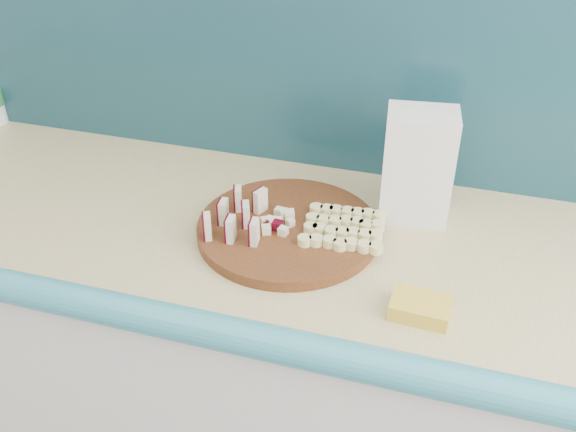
% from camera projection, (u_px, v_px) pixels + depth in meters
% --- Properties ---
extents(kitchen_counter, '(2.20, 0.63, 0.91)m').
position_uv_depth(kitchen_counter, '(253.00, 381.00, 1.53)').
color(kitchen_counter, white).
rests_on(kitchen_counter, ground).
extents(backsplash, '(2.20, 0.02, 0.50)m').
position_uv_depth(backsplash, '(287.00, 56.00, 1.37)').
color(backsplash, teal).
rests_on(backsplash, kitchen_counter).
extents(cutting_board, '(0.38, 0.38, 0.02)m').
position_uv_depth(cutting_board, '(288.00, 229.00, 1.25)').
color(cutting_board, '#44210E').
rests_on(cutting_board, kitchen_counter).
extents(apple_wedges, '(0.11, 0.14, 0.05)m').
position_uv_depth(apple_wedges, '(237.00, 216.00, 1.23)').
color(apple_wedges, beige).
rests_on(apple_wedges, cutting_board).
extents(apple_chunks, '(0.05, 0.06, 0.02)m').
position_uv_depth(apple_chunks, '(276.00, 220.00, 1.24)').
color(apple_chunks, '#F3EAC3').
rests_on(apple_chunks, cutting_board).
extents(banana_slices, '(0.16, 0.14, 0.02)m').
position_uv_depth(banana_slices, '(344.00, 228.00, 1.22)').
color(banana_slices, '#E3DB8B').
rests_on(banana_slices, cutting_board).
extents(flour_bag, '(0.14, 0.11, 0.23)m').
position_uv_depth(flour_bag, '(418.00, 166.00, 1.25)').
color(flour_bag, silver).
rests_on(flour_bag, kitchen_counter).
extents(sponge, '(0.10, 0.07, 0.03)m').
position_uv_depth(sponge, '(420.00, 308.00, 1.06)').
color(sponge, gold).
rests_on(sponge, kitchen_counter).
extents(banana_peel, '(0.21, 0.17, 0.01)m').
position_uv_depth(banana_peel, '(280.00, 207.00, 1.33)').
color(banana_peel, '#B08B21').
rests_on(banana_peel, kitchen_counter).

